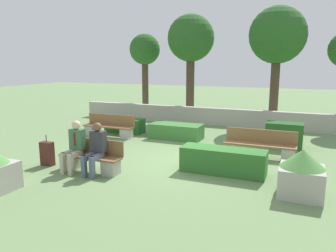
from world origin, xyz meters
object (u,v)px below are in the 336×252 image
suitcase (47,154)px  tree_leftmost (145,52)px  bench_front (91,160)px  tree_center_left (191,40)px  bench_right_side (109,128)px  tree_center_right (278,37)px  person_seated_woman (96,146)px  planter_corner_left (302,173)px  bench_left_side (260,147)px  person_seated_man (75,144)px

suitcase → tree_leftmost: tree_leftmost is taller
bench_front → tree_center_left: size_ratio=0.33×
bench_front → tree_center_left: tree_center_left is taller
bench_right_side → tree_center_left: 6.33m
bench_front → tree_center_right: 9.93m
person_seated_woman → suitcase: 1.71m
tree_leftmost → person_seated_woman: bearing=-70.8°
planter_corner_left → suitcase: (-6.48, -0.43, -0.19)m
tree_center_right → bench_front: bearing=-113.7°
person_seated_woman → tree_center_right: (3.47, 8.62, 3.17)m
bench_front → tree_center_left: 9.42m
tree_center_right → tree_leftmost: bearing=176.3°
planter_corner_left → tree_center_left: tree_center_left is taller
suitcase → bench_left_side: bearing=30.0°
tree_center_right → bench_left_side: bearing=-88.4°
bench_right_side → suitcase: size_ratio=2.38×
bench_right_side → person_seated_woman: person_seated_woman is taller
person_seated_man → planter_corner_left: size_ratio=1.29×
bench_right_side → tree_center_right: tree_center_right is taller
person_seated_man → tree_center_left: size_ratio=0.26×
person_seated_woman → tree_center_left: 9.41m
bench_left_side → bench_right_side: bearing=-175.1°
planter_corner_left → tree_center_right: 8.89m
suitcase → planter_corner_left: bearing=3.8°
person_seated_man → person_seated_woman: (0.65, -0.00, -0.00)m
bench_left_side → tree_center_left: tree_center_left is taller
planter_corner_left → tree_leftmost: size_ratio=0.24×
person_seated_man → planter_corner_left: (5.47, 0.51, -0.21)m
person_seated_woman → tree_center_right: 9.82m
planter_corner_left → suitcase: planter_corner_left is taller
tree_center_left → person_seated_man: bearing=-90.7°
bench_front → tree_center_right: (3.72, 8.48, 3.58)m
person_seated_woman → tree_leftmost: size_ratio=0.31×
person_seated_woman → bench_left_side: bearing=40.7°
tree_leftmost → tree_center_right: 6.66m
bench_left_side → person_seated_man: size_ratio=1.58×
person_seated_woman → suitcase: (-1.66, 0.07, -0.39)m
tree_center_right → tree_center_left: bearing=176.7°
tree_center_right → suitcase: bearing=-121.0°
bench_front → person_seated_man: bearing=-161.7°
bench_left_side → person_seated_woman: size_ratio=1.59×
tree_leftmost → tree_center_right: (6.63, -0.43, 0.57)m
bench_front → bench_left_side: same height
bench_left_side → tree_center_left: bearing=138.1°
bench_front → tree_center_right: bearing=66.3°
planter_corner_left → tree_center_left: (-5.37, 8.34, 3.35)m
planter_corner_left → tree_leftmost: bearing=133.0°
tree_leftmost → suitcase: bearing=-80.6°
suitcase → tree_leftmost: 9.58m
planter_corner_left → tree_center_right: tree_center_right is taller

